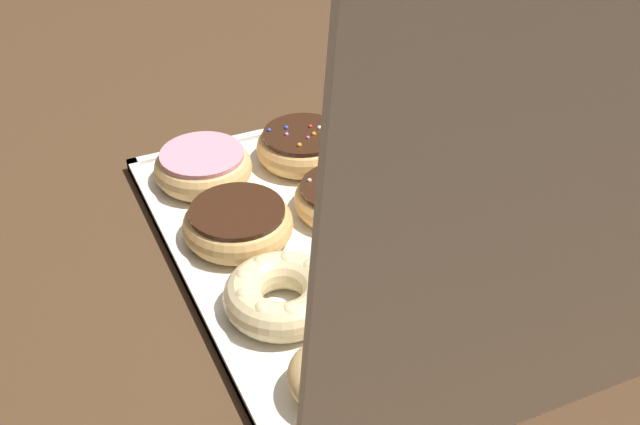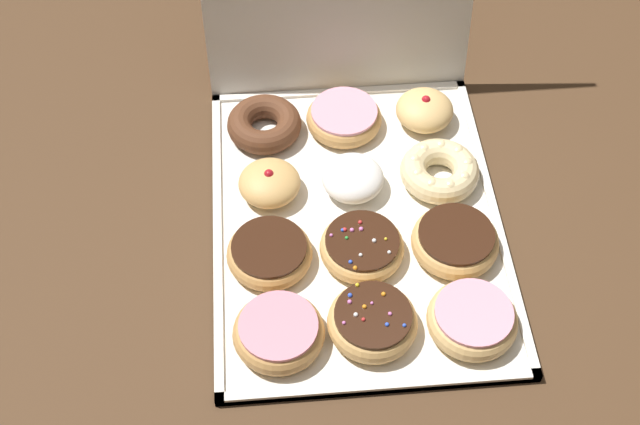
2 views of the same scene
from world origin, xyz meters
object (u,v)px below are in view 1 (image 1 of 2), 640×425
(pink_frosted_donut_0, at_px, (387,124))
(cruller_donut_8, at_px, (282,294))
(donut_box, at_px, (368,244))
(sprinkle_donut_4, at_px, (348,197))
(powdered_filled_donut_7, at_px, (392,256))
(pink_frosted_donut_10, at_px, (463,337))
(chocolate_frosted_donut_5, at_px, (238,223))
(jelly_filled_donut_6, at_px, (494,228))
(chocolate_cake_ring_donut_9, at_px, (566,298))
(jelly_filled_donut_11, at_px, (338,375))
(chocolate_frosted_donut_3, at_px, (441,173))
(pink_frosted_donut_2, at_px, (203,166))
(sprinkle_donut_1, at_px, (304,146))

(pink_frosted_donut_0, distance_m, cruller_donut_8, 0.35)
(donut_box, relative_size, sprinkle_donut_4, 4.55)
(powdered_filled_donut_7, height_order, pink_frosted_donut_10, powdered_filled_donut_7)
(pink_frosted_donut_0, relative_size, sprinkle_donut_4, 1.01)
(chocolate_frosted_donut_5, relative_size, powdered_filled_donut_7, 1.34)
(pink_frosted_donut_0, distance_m, powdered_filled_donut_7, 0.27)
(jelly_filled_donut_6, height_order, chocolate_cake_ring_donut_9, jelly_filled_donut_6)
(jelly_filled_donut_6, bearing_deg, jelly_filled_donut_11, 26.93)
(powdered_filled_donut_7, xyz_separation_m, cruller_donut_8, (0.12, 0.01, -0.00))
(pink_frosted_donut_0, height_order, chocolate_frosted_donut_3, pink_frosted_donut_0)
(donut_box, height_order, jelly_filled_donut_11, jelly_filled_donut_11)
(donut_box, distance_m, cruller_donut_8, 0.14)
(chocolate_frosted_donut_3, xyz_separation_m, chocolate_cake_ring_donut_9, (0.00, 0.24, 0.00))
(powdered_filled_donut_7, bearing_deg, chocolate_cake_ring_donut_9, 136.16)
(sprinkle_donut_4, height_order, pink_frosted_donut_10, sprinkle_donut_4)
(pink_frosted_donut_2, height_order, sprinkle_donut_4, same)
(jelly_filled_donut_6, distance_m, pink_frosted_donut_10, 0.17)
(donut_box, distance_m, powdered_filled_donut_7, 0.06)
(sprinkle_donut_4, distance_m, cruller_donut_8, 0.18)
(powdered_filled_donut_7, relative_size, jelly_filled_donut_11, 1.01)
(jelly_filled_donut_11, bearing_deg, sprinkle_donut_4, -117.62)
(pink_frosted_donut_2, relative_size, sprinkle_donut_4, 1.01)
(donut_box, xyz_separation_m, chocolate_frosted_donut_5, (0.13, -0.06, 0.03))
(jelly_filled_donut_6, bearing_deg, pink_frosted_donut_2, -44.88)
(chocolate_frosted_donut_5, xyz_separation_m, pink_frosted_donut_10, (-0.13, 0.24, -0.00))
(chocolate_cake_ring_donut_9, relative_size, jelly_filled_donut_11, 1.28)
(sprinkle_donut_1, distance_m, powdered_filled_donut_7, 0.23)
(donut_box, distance_m, jelly_filled_donut_11, 0.22)
(pink_frosted_donut_10, bearing_deg, jelly_filled_donut_6, -133.41)
(sprinkle_donut_4, height_order, powdered_filled_donut_7, powdered_filled_donut_7)
(sprinkle_donut_4, bearing_deg, chocolate_cake_ring_donut_9, 116.34)
(sprinkle_donut_1, relative_size, jelly_filled_donut_6, 1.30)
(chocolate_frosted_donut_3, relative_size, powdered_filled_donut_7, 1.30)
(pink_frosted_donut_2, relative_size, powdered_filled_donut_7, 1.30)
(sprinkle_donut_4, relative_size, cruller_donut_8, 1.00)
(chocolate_frosted_donut_5, relative_size, cruller_donut_8, 1.04)
(sprinkle_donut_4, distance_m, chocolate_cake_ring_donut_9, 0.27)
(chocolate_frosted_donut_3, bearing_deg, cruller_donut_8, 26.06)
(pink_frosted_donut_2, height_order, powdered_filled_donut_7, powdered_filled_donut_7)
(chocolate_frosted_donut_5, relative_size, pink_frosted_donut_10, 1.04)
(pink_frosted_donut_2, relative_size, cruller_donut_8, 1.01)
(sprinkle_donut_1, distance_m, chocolate_cake_ring_donut_9, 0.37)
(chocolate_frosted_donut_5, xyz_separation_m, jelly_filled_donut_6, (-0.24, 0.12, 0.00))
(donut_box, relative_size, powdered_filled_donut_7, 5.87)
(chocolate_frosted_donut_3, height_order, sprinkle_donut_4, sprinkle_donut_4)
(jelly_filled_donut_11, bearing_deg, cruller_donut_8, -88.48)
(pink_frosted_donut_0, relative_size, pink_frosted_donut_10, 1.01)
(chocolate_frosted_donut_5, bearing_deg, chocolate_frosted_donut_3, 179.38)
(cruller_donut_8, relative_size, pink_frosted_donut_10, 0.99)
(chocolate_frosted_donut_3, bearing_deg, chocolate_cake_ring_donut_9, 89.24)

